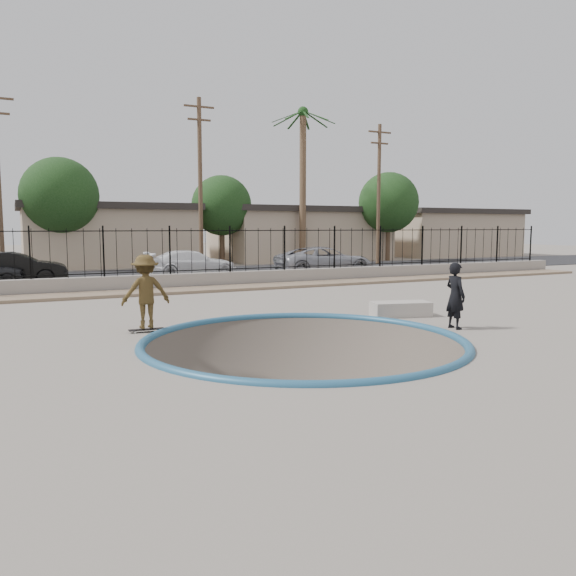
% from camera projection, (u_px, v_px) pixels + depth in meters
% --- Properties ---
extents(ground, '(120.00, 120.00, 2.20)m').
position_uv_depth(ground, '(161.00, 311.00, 23.79)').
color(ground, slate).
rests_on(ground, ground).
extents(bowl_pit, '(6.84, 6.84, 1.80)m').
position_uv_depth(bowl_pit, '(304.00, 341.00, 12.07)').
color(bowl_pit, '#483E37').
rests_on(bowl_pit, ground).
extents(coping_ring, '(7.04, 7.04, 0.20)m').
position_uv_depth(coping_ring, '(304.00, 341.00, 12.07)').
color(coping_ring, '#25597B').
rests_on(coping_ring, ground).
extents(rock_strip, '(42.00, 1.60, 0.11)m').
position_uv_depth(rock_strip, '(178.00, 291.00, 21.17)').
color(rock_strip, '#987E63').
rests_on(rock_strip, ground).
extents(retaining_wall, '(42.00, 0.45, 0.60)m').
position_uv_depth(retaining_wall, '(171.00, 282.00, 22.12)').
color(retaining_wall, gray).
rests_on(retaining_wall, ground).
extents(fence, '(40.00, 0.04, 1.80)m').
position_uv_depth(fence, '(170.00, 251.00, 21.99)').
color(fence, black).
rests_on(fence, retaining_wall).
extents(street, '(90.00, 8.00, 0.04)m').
position_uv_depth(street, '(137.00, 276.00, 28.13)').
color(street, black).
rests_on(street, ground).
extents(house_center, '(10.60, 8.60, 3.90)m').
position_uv_depth(house_center, '(107.00, 234.00, 36.40)').
color(house_center, tan).
rests_on(house_center, ground).
extents(house_east, '(12.60, 8.60, 3.90)m').
position_uv_depth(house_east, '(299.00, 233.00, 42.53)').
color(house_east, tan).
rests_on(house_east, ground).
extents(house_east_far, '(11.60, 8.60, 3.90)m').
position_uv_depth(house_east_far, '(442.00, 232.00, 48.66)').
color(house_east_far, tan).
rests_on(house_east_far, ground).
extents(palm_right, '(2.30, 2.30, 10.30)m').
position_uv_depth(palm_right, '(303.00, 153.00, 37.05)').
color(palm_right, brown).
rests_on(palm_right, ground).
extents(utility_pole_mid, '(1.70, 0.24, 9.50)m').
position_uv_depth(utility_pole_mid, '(200.00, 181.00, 31.13)').
color(utility_pole_mid, '#473323').
rests_on(utility_pole_mid, ground).
extents(utility_pole_right, '(1.70, 0.24, 9.00)m').
position_uv_depth(utility_pole_right, '(379.00, 192.00, 36.41)').
color(utility_pole_right, '#473323').
rests_on(utility_pole_right, ground).
extents(street_tree_left, '(4.32, 4.32, 6.36)m').
position_uv_depth(street_tree_left, '(60.00, 196.00, 31.72)').
color(street_tree_left, '#473323').
rests_on(street_tree_left, ground).
extents(street_tree_mid, '(3.96, 3.96, 5.83)m').
position_uv_depth(street_tree_mid, '(222.00, 206.00, 37.03)').
color(street_tree_mid, '#473323').
rests_on(street_tree_mid, ground).
extents(street_tree_right, '(4.32, 4.32, 6.36)m').
position_uv_depth(street_tree_right, '(389.00, 203.00, 40.46)').
color(street_tree_right, '#473323').
rests_on(street_tree_right, ground).
extents(skater, '(1.13, 0.67, 1.72)m').
position_uv_depth(skater, '(146.00, 296.00, 13.07)').
color(skater, brown).
rests_on(skater, ground).
extents(skateboard, '(0.83, 0.24, 0.07)m').
position_uv_depth(skateboard, '(147.00, 330.00, 13.16)').
color(skateboard, black).
rests_on(skateboard, ground).
extents(videographer, '(0.39, 0.59, 1.61)m').
position_uv_depth(videographer, '(455.00, 296.00, 13.52)').
color(videographer, black).
rests_on(videographer, ground).
extents(concrete_ledge, '(1.73, 1.09, 0.40)m').
position_uv_depth(concrete_ledge, '(401.00, 309.00, 15.46)').
color(concrete_ledge, '#ABA298').
rests_on(concrete_ledge, ground).
extents(car_b, '(4.23, 1.79, 1.36)m').
position_uv_depth(car_b, '(15.00, 268.00, 23.67)').
color(car_b, black).
rests_on(car_b, street).
extents(car_c, '(4.43, 1.88, 1.28)m').
position_uv_depth(car_c, '(192.00, 264.00, 27.27)').
color(car_c, white).
rests_on(car_c, street).
extents(car_d, '(5.18, 2.61, 1.41)m').
position_uv_depth(car_d, '(324.00, 260.00, 28.68)').
color(car_d, '#9B9CA4').
rests_on(car_d, street).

